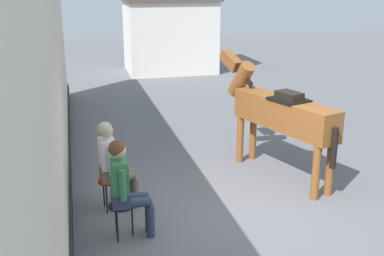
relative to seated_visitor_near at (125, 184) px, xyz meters
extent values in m
plane|color=slate|center=(1.65, 3.13, -0.78)|extent=(40.00, 40.00, 0.00)
cube|color=beige|center=(-0.90, 1.63, 0.92)|extent=(0.30, 14.00, 3.40)
cube|color=black|center=(-0.88, 1.63, -0.60)|extent=(0.34, 14.00, 0.36)
cube|color=silver|center=(3.05, 11.92, 0.52)|extent=(3.20, 2.40, 2.60)
cylinder|color=black|center=(-0.06, 0.00, -0.31)|extent=(0.34, 0.34, 0.03)
cylinder|color=black|center=(0.08, 0.00, -0.55)|extent=(0.02, 0.02, 0.45)
cylinder|color=black|center=(-0.13, 0.12, -0.55)|extent=(0.02, 0.02, 0.45)
cylinder|color=black|center=(-0.14, -0.12, -0.55)|extent=(0.02, 0.02, 0.45)
cube|color=#2D3851|center=(-0.06, 0.00, -0.20)|extent=(0.25, 0.32, 0.20)
cube|color=#337247|center=(-0.06, 0.00, 0.12)|extent=(0.23, 0.34, 0.44)
sphere|color=tan|center=(-0.06, 0.00, 0.47)|extent=(0.20, 0.20, 0.20)
sphere|color=#593319|center=(-0.08, 0.00, 0.50)|extent=(0.22, 0.22, 0.22)
cylinder|color=#2D3851|center=(0.13, 0.08, -0.25)|extent=(0.38, 0.14, 0.13)
cylinder|color=#2D3851|center=(0.32, 0.07, -0.55)|extent=(0.11, 0.11, 0.46)
cylinder|color=#2D3851|center=(0.12, -0.08, -0.25)|extent=(0.38, 0.14, 0.13)
cylinder|color=#2D3851|center=(0.31, -0.09, -0.55)|extent=(0.11, 0.11, 0.46)
cylinder|color=#337247|center=(-0.04, 0.20, 0.07)|extent=(0.09, 0.09, 0.42)
cylinder|color=#337247|center=(-0.05, -0.20, 0.07)|extent=(0.09, 0.09, 0.42)
cylinder|color=red|center=(-0.15, 0.88, -0.31)|extent=(0.34, 0.34, 0.03)
cylinder|color=black|center=(-0.01, 0.89, -0.55)|extent=(0.02, 0.02, 0.45)
cylinder|color=black|center=(-0.23, 0.99, -0.55)|extent=(0.02, 0.02, 0.45)
cylinder|color=black|center=(-0.21, 0.75, -0.55)|extent=(0.02, 0.02, 0.45)
cube|color=brown|center=(-0.15, 0.88, -0.20)|extent=(0.27, 0.34, 0.20)
cube|color=silver|center=(-0.15, 0.88, 0.12)|extent=(0.25, 0.36, 0.44)
sphere|color=tan|center=(-0.15, 0.88, 0.47)|extent=(0.20, 0.20, 0.20)
sphere|color=#B2A38E|center=(-0.17, 0.87, 0.50)|extent=(0.22, 0.22, 0.22)
cylinder|color=brown|center=(0.03, 0.97, -0.25)|extent=(0.39, 0.17, 0.13)
cylinder|color=brown|center=(0.22, 0.99, -0.55)|extent=(0.11, 0.11, 0.46)
cylinder|color=brown|center=(0.05, 0.82, -0.25)|extent=(0.39, 0.17, 0.13)
cylinder|color=brown|center=(0.23, 0.84, -0.55)|extent=(0.11, 0.11, 0.46)
cylinder|color=silver|center=(-0.15, 1.08, 0.07)|extent=(0.09, 0.09, 0.42)
cylinder|color=silver|center=(-0.11, 0.68, 0.07)|extent=(0.09, 0.09, 0.42)
cube|color=brown|center=(2.88, 1.39, 0.38)|extent=(1.10, 2.23, 0.52)
cylinder|color=brown|center=(2.43, 2.28, -0.33)|extent=(0.13, 0.13, 0.90)
cylinder|color=brown|center=(2.72, 2.37, -0.33)|extent=(0.13, 0.13, 0.90)
cylinder|color=brown|center=(3.03, 0.43, -0.33)|extent=(0.13, 0.13, 0.90)
cylinder|color=brown|center=(3.32, 0.53, -0.33)|extent=(0.13, 0.13, 0.90)
cylinder|color=brown|center=(2.51, 2.53, 0.77)|extent=(0.46, 0.69, 0.73)
cube|color=brown|center=(2.40, 2.86, 1.08)|extent=(0.33, 0.56, 0.40)
cube|color=black|center=(2.51, 2.52, 0.91)|extent=(0.23, 0.61, 0.48)
cylinder|color=black|center=(3.23, 0.31, 0.11)|extent=(0.13, 0.13, 0.65)
cube|color=black|center=(2.91, 1.30, 0.66)|extent=(0.66, 0.73, 0.03)
cube|color=black|center=(2.91, 1.30, 0.73)|extent=(0.40, 0.50, 0.12)
camera|label=1|loc=(-0.55, -5.83, 2.58)|focal=44.71mm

